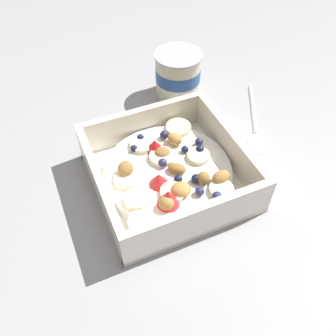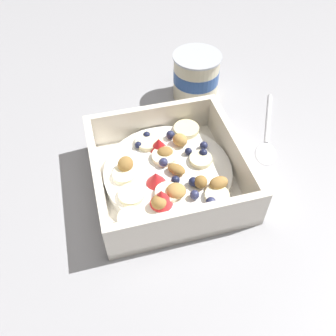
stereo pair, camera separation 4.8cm
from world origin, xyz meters
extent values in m
plane|color=#9E9EA3|center=(0.00, 0.00, 0.00)|extent=(2.40, 2.40, 0.00)
cube|color=white|center=(-0.01, 0.02, 0.01)|extent=(0.20, 0.20, 0.01)
cube|color=white|center=(-0.01, -0.08, 0.03)|extent=(0.20, 0.01, 0.06)
cube|color=white|center=(-0.01, 0.11, 0.03)|extent=(0.20, 0.01, 0.06)
cube|color=white|center=(-0.10, 0.02, 0.03)|extent=(0.01, 0.18, 0.06)
cube|color=white|center=(0.09, 0.02, 0.03)|extent=(0.01, 0.18, 0.06)
cylinder|color=white|center=(-0.01, 0.02, 0.02)|extent=(0.18, 0.18, 0.02)
cylinder|color=#F7EFC6|center=(-0.07, 0.02, 0.03)|extent=(0.04, 0.04, 0.01)
cylinder|color=#F7EFC6|center=(-0.01, 0.04, 0.03)|extent=(0.05, 0.05, 0.01)
cylinder|color=#F4EAB7|center=(0.04, 0.02, 0.03)|extent=(0.04, 0.04, 0.01)
cylinder|color=#F4EAB7|center=(0.04, -0.04, 0.03)|extent=(0.04, 0.04, 0.01)
cylinder|color=#F7EFC6|center=(-0.02, -0.02, 0.03)|extent=(0.04, 0.04, 0.01)
cylinder|color=#F4EAB7|center=(-0.07, -0.05, 0.03)|extent=(0.05, 0.05, 0.01)
cylinder|color=#F7EFC6|center=(-0.07, -0.01, 0.03)|extent=(0.04, 0.04, 0.01)
cylinder|color=beige|center=(0.04, 0.09, 0.03)|extent=(0.05, 0.05, 0.01)
cylinder|color=#F4EAB7|center=(-0.02, 0.08, 0.03)|extent=(0.05, 0.05, 0.01)
cone|color=red|center=(-0.03, -0.03, 0.04)|extent=(0.04, 0.04, 0.02)
cone|color=red|center=(-0.01, 0.06, 0.04)|extent=(0.03, 0.03, 0.02)
cone|color=red|center=(-0.03, 0.00, 0.04)|extent=(0.04, 0.04, 0.02)
sphere|color=#23284C|center=(0.01, 0.08, 0.03)|extent=(0.01, 0.01, 0.01)
sphere|color=#191E3D|center=(0.03, 0.04, 0.03)|extent=(0.01, 0.01, 0.01)
sphere|color=#191E3D|center=(0.02, -0.02, 0.03)|extent=(0.01, 0.01, 0.01)
sphere|color=navy|center=(0.03, -0.05, 0.03)|extent=(0.01, 0.01, 0.01)
sphere|color=#23284C|center=(0.05, 0.04, 0.03)|extent=(0.01, 0.01, 0.01)
sphere|color=#191E3D|center=(-0.02, 0.09, 0.03)|extent=(0.01, 0.01, 0.01)
sphere|color=navy|center=(0.01, -0.04, 0.03)|extent=(0.01, 0.01, 0.01)
sphere|color=navy|center=(-0.01, 0.03, 0.03)|extent=(0.01, 0.01, 0.01)
sphere|color=#191E3D|center=(0.04, 0.03, 0.03)|extent=(0.01, 0.01, 0.01)
sphere|color=#191E3D|center=(-0.01, -0.01, 0.03)|extent=(0.01, 0.01, 0.01)
sphere|color=#191E3D|center=(-0.04, 0.07, 0.03)|extent=(0.01, 0.01, 0.01)
ellipsoid|color=olive|center=(0.02, -0.02, 0.04)|extent=(0.02, 0.02, 0.02)
ellipsoid|color=#AD7F42|center=(-0.04, -0.04, 0.04)|extent=(0.02, 0.02, 0.02)
ellipsoid|color=tan|center=(0.02, 0.06, 0.04)|extent=(0.03, 0.03, 0.02)
ellipsoid|color=olive|center=(-0.06, 0.03, 0.04)|extent=(0.03, 0.03, 0.02)
ellipsoid|color=olive|center=(-0.01, 0.05, 0.03)|extent=(0.02, 0.02, 0.01)
ellipsoid|color=tan|center=(-0.01, -0.03, 0.04)|extent=(0.03, 0.03, 0.02)
ellipsoid|color=olive|center=(0.00, 0.01, 0.03)|extent=(0.03, 0.03, 0.01)
ellipsoid|color=#AD7F42|center=(0.05, -0.03, 0.04)|extent=(0.03, 0.02, 0.02)
ellipsoid|color=silver|center=(0.15, 0.03, 0.00)|extent=(0.05, 0.06, 0.01)
cylinder|color=silver|center=(0.19, 0.11, 0.00)|extent=(0.07, 0.11, 0.01)
cylinder|color=beige|center=(0.09, 0.20, 0.04)|extent=(0.08, 0.08, 0.08)
cylinder|color=#2D5193|center=(0.09, 0.20, 0.04)|extent=(0.08, 0.08, 0.02)
cylinder|color=#B7BCC6|center=(0.09, 0.20, 0.08)|extent=(0.08, 0.08, 0.00)
camera|label=1|loc=(-0.14, -0.28, 0.39)|focal=38.20mm
camera|label=2|loc=(-0.09, -0.29, 0.39)|focal=38.20mm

